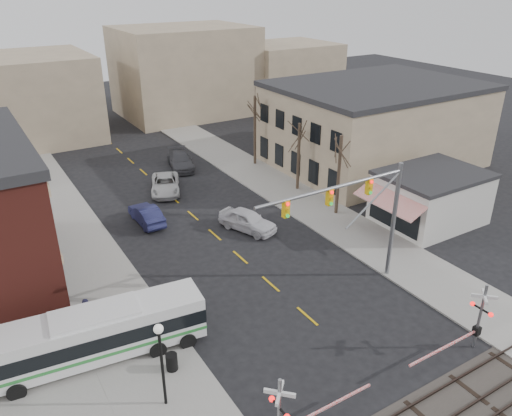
% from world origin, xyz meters
% --- Properties ---
extents(ground, '(160.00, 160.00, 0.00)m').
position_xyz_m(ground, '(0.00, 0.00, 0.00)').
color(ground, black).
rests_on(ground, ground).
extents(sidewalk_west, '(5.00, 60.00, 0.12)m').
position_xyz_m(sidewalk_west, '(-9.50, 20.00, 0.06)').
color(sidewalk_west, gray).
rests_on(sidewalk_west, ground).
extents(sidewalk_east, '(5.00, 60.00, 0.12)m').
position_xyz_m(sidewalk_east, '(9.50, 20.00, 0.06)').
color(sidewalk_east, gray).
rests_on(sidewalk_east, ground).
extents(tan_building, '(20.30, 15.30, 8.50)m').
position_xyz_m(tan_building, '(22.00, 20.00, 4.26)').
color(tan_building, gray).
rests_on(tan_building, ground).
extents(awning_shop, '(9.74, 6.20, 4.30)m').
position_xyz_m(awning_shop, '(15.97, 7.00, 2.16)').
color(awning_shop, beige).
rests_on(awning_shop, ground).
extents(tree_east_a, '(0.28, 0.28, 6.75)m').
position_xyz_m(tree_east_a, '(10.50, 12.00, 3.50)').
color(tree_east_a, '#382B21').
rests_on(tree_east_a, sidewalk_east).
extents(tree_east_b, '(0.28, 0.28, 6.30)m').
position_xyz_m(tree_east_b, '(10.80, 18.00, 3.27)').
color(tree_east_b, '#382B21').
rests_on(tree_east_b, sidewalk_east).
extents(tree_east_c, '(0.28, 0.28, 7.20)m').
position_xyz_m(tree_east_c, '(11.00, 26.00, 3.72)').
color(tree_east_c, '#382B21').
rests_on(tree_east_c, sidewalk_east).
extents(transit_bus, '(11.20, 3.60, 2.83)m').
position_xyz_m(transit_bus, '(-11.41, 4.83, 1.62)').
color(transit_bus, silver).
rests_on(transit_bus, ground).
extents(traffic_signal_mast, '(10.62, 0.30, 8.00)m').
position_xyz_m(traffic_signal_mast, '(4.46, 2.88, 5.77)').
color(traffic_signal_mast, gray).
rests_on(traffic_signal_mast, ground).
extents(rr_crossing_west, '(5.60, 1.36, 4.00)m').
position_xyz_m(rr_crossing_west, '(-6.20, -4.78, 1.97)').
color(rr_crossing_west, gray).
rests_on(rr_crossing_west, ground).
extents(rr_crossing_east, '(5.60, 1.36, 4.00)m').
position_xyz_m(rr_crossing_east, '(5.67, -4.87, 1.97)').
color(rr_crossing_east, gray).
rests_on(rr_crossing_east, ground).
extents(street_lamp, '(0.44, 0.44, 4.56)m').
position_xyz_m(street_lamp, '(-9.73, 0.07, 3.36)').
color(street_lamp, black).
rests_on(street_lamp, sidewalk_west).
extents(trash_bin, '(0.60, 0.60, 0.93)m').
position_xyz_m(trash_bin, '(-8.59, 2.00, 0.59)').
color(trash_bin, black).
rests_on(trash_bin, sidewalk_west).
extents(car_a, '(3.63, 5.26, 1.66)m').
position_xyz_m(car_a, '(2.63, 13.42, 0.83)').
color(car_a, silver).
rests_on(car_a, ground).
extents(car_b, '(1.68, 4.63, 1.52)m').
position_xyz_m(car_b, '(-3.75, 18.75, 0.76)').
color(car_b, '#1C1E46').
rests_on(car_b, ground).
extents(car_c, '(4.34, 5.97, 1.51)m').
position_xyz_m(car_c, '(0.00, 23.95, 0.75)').
color(car_c, silver).
rests_on(car_c, ground).
extents(car_d, '(3.60, 5.94, 1.61)m').
position_xyz_m(car_d, '(3.82, 29.15, 0.81)').
color(car_d, '#424247').
rests_on(car_d, ground).
extents(pedestrian_near, '(0.60, 0.77, 1.85)m').
position_xyz_m(pedestrian_near, '(-8.44, 4.88, 1.05)').
color(pedestrian_near, '#564745').
rests_on(pedestrian_near, sidewalk_west).
extents(pedestrian_far, '(1.10, 1.04, 1.79)m').
position_xyz_m(pedestrian_far, '(-11.26, 7.76, 1.01)').
color(pedestrian_far, '#333157').
rests_on(pedestrian_far, sidewalk_west).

